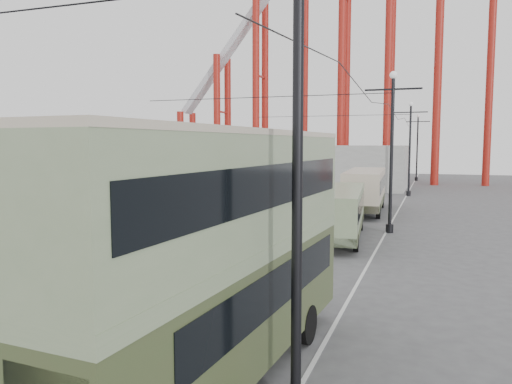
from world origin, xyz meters
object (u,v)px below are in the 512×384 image
at_px(single_decker_green, 341,211).
at_px(pedestrian, 256,230).
at_px(single_decker_cream, 365,189).
at_px(double_decker_bus, 214,244).

xyz_separation_m(single_decker_green, pedestrian, (-3.40, -4.34, -0.58)).
xyz_separation_m(single_decker_green, single_decker_cream, (-0.16, 11.39, 0.26)).
distance_m(double_decker_bus, single_decker_green, 17.63).
relative_size(single_decker_green, pedestrian, 5.09).
height_order(single_decker_green, single_decker_cream, single_decker_cream).
distance_m(single_decker_green, pedestrian, 5.54).
xyz_separation_m(single_decker_cream, pedestrian, (-3.24, -15.72, -0.83)).
height_order(double_decker_bus, single_decker_cream, double_decker_bus).
xyz_separation_m(double_decker_bus, single_decker_green, (-0.42, 17.56, -1.53)).
relative_size(single_decker_cream, pedestrian, 5.37).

